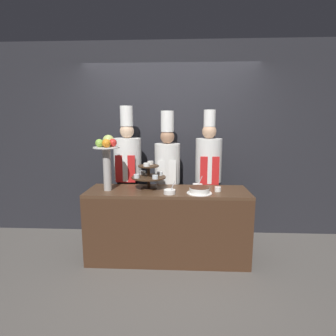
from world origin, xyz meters
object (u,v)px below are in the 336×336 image
(cake_round, at_px, (199,190))
(cup_white, at_px, (218,189))
(chef_center_left, at_px, (167,173))
(serving_bowl_far, at_px, (198,186))
(tiered_stand, at_px, (149,175))
(chef_center_right, at_px, (208,172))
(fruit_pedestal, at_px, (107,153))
(chef_left, at_px, (128,170))
(serving_bowl_near, at_px, (170,192))

(cake_round, distance_m, cup_white, 0.24)
(chef_center_left, bearing_deg, serving_bowl_far, -40.60)
(tiered_stand, height_order, chef_center_right, chef_center_right)
(tiered_stand, relative_size, serving_bowl_far, 2.79)
(tiered_stand, distance_m, chef_center_right, 0.87)
(fruit_pedestal, bearing_deg, chef_left, 74.72)
(chef_left, xyz_separation_m, chef_center_right, (1.10, -0.00, -0.01))
(cup_white, bearing_deg, fruit_pedestal, 179.67)
(tiered_stand, xyz_separation_m, chef_left, (-0.34, 0.43, -0.02))
(tiered_stand, relative_size, cup_white, 5.57)
(serving_bowl_far, bearing_deg, chef_left, 160.25)
(fruit_pedestal, relative_size, chef_center_left, 0.36)
(cake_round, distance_m, chef_center_right, 0.64)
(cup_white, relative_size, chef_center_left, 0.04)
(cake_round, distance_m, serving_bowl_near, 0.34)
(cake_round, relative_size, chef_center_right, 0.16)
(chef_center_left, bearing_deg, cake_round, -57.10)
(cup_white, height_order, chef_center_right, chef_center_right)
(chef_center_left, height_order, chef_center_right, chef_center_right)
(serving_bowl_far, relative_size, chef_left, 0.08)
(cup_white, bearing_deg, chef_center_left, 140.19)
(tiered_stand, height_order, cup_white, tiered_stand)
(cup_white, distance_m, serving_bowl_near, 0.58)
(chef_left, bearing_deg, serving_bowl_near, -47.10)
(chef_center_right, bearing_deg, chef_center_left, 179.99)
(fruit_pedestal, height_order, serving_bowl_near, fruit_pedestal)
(tiered_stand, bearing_deg, fruit_pedestal, -171.00)
(cake_round, relative_size, chef_center_left, 0.16)
(chef_left, bearing_deg, chef_center_right, -0.00)
(fruit_pedestal, relative_size, serving_bowl_near, 4.36)
(tiered_stand, distance_m, chef_center_left, 0.48)
(fruit_pedestal, height_order, cup_white, fruit_pedestal)
(fruit_pedestal, xyz_separation_m, cake_round, (1.08, -0.11, -0.40))
(cake_round, height_order, cup_white, cake_round)
(fruit_pedestal, relative_size, chef_left, 0.35)
(serving_bowl_far, bearing_deg, cake_round, -89.27)
(serving_bowl_near, height_order, chef_center_right, chef_center_right)
(fruit_pedestal, height_order, cake_round, fruit_pedestal)
(serving_bowl_near, bearing_deg, chef_center_left, 95.05)
(tiered_stand, distance_m, fruit_pedestal, 0.55)
(fruit_pedestal, bearing_deg, cake_round, -5.57)
(tiered_stand, bearing_deg, chef_center_right, 29.54)
(chef_left, relative_size, chef_center_right, 1.03)
(chef_center_left, bearing_deg, fruit_pedestal, -143.41)
(tiered_stand, relative_size, fruit_pedestal, 0.63)
(tiered_stand, height_order, chef_left, chef_left)
(cake_round, xyz_separation_m, chef_center_right, (0.16, 0.61, 0.10))
(cup_white, distance_m, serving_bowl_far, 0.29)
(cake_round, bearing_deg, serving_bowl_far, 90.73)
(fruit_pedestal, xyz_separation_m, serving_bowl_far, (1.07, 0.17, -0.42))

